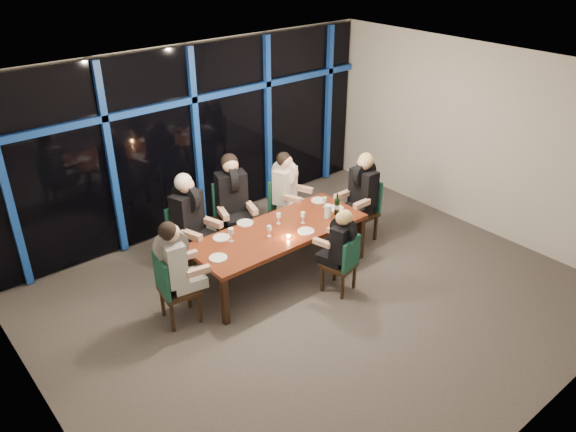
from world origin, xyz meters
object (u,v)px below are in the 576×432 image
Objects in this scene: chair_far_left at (187,235)px; diner_far_left at (189,211)px; diner_end_left at (175,258)px; diner_near_mid at (341,238)px; chair_far_right at (282,204)px; chair_end_right at (364,207)px; diner_far_right at (287,183)px; diner_end_right at (362,185)px; water_pitcher at (328,211)px; chair_end_left at (172,286)px; wine_bottle at (337,206)px; chair_near_mid at (344,262)px; dining_table at (279,234)px; diner_far_mid at (232,190)px; chair_far_mid at (231,213)px.

chair_far_left is 1.03× the size of diner_far_left.
diner_near_mid is (2.03, -0.84, -0.11)m from diner_end_left.
diner_end_left reaches higher than chair_far_right.
chair_far_left reaches higher than chair_far_right.
diner_near_mid is (-1.33, -0.80, 0.27)m from chair_end_right.
chair_far_left is 1.82m from diner_far_right.
diner_end_right is at bearing -70.69° from chair_far_right.
chair_far_left is 2.08m from water_pitcher.
diner_far_right is at bearing -63.12° from chair_end_left.
diner_end_right reaches higher than chair_end_left.
wine_bottle is at bearing -84.97° from diner_end_left.
dining_table is at bearing -79.62° from chair_near_mid.
diner_far_left is 1.12m from diner_end_left.
chair_end_left is at bearing -36.12° from diner_near_mid.
diner_end_right reaches higher than water_pitcher.
dining_table is 1.72m from chair_end_left.
diner_near_mid is (-0.02, 0.07, 0.35)m from chair_near_mid.
chair_end_right reaches higher than dining_table.
diner_far_mid is 1.25× the size of diner_near_mid.
chair_far_right is at bearing 5.82° from chair_far_mid.
diner_near_mid is at bearing -64.65° from dining_table.
diner_end_left is at bearing -36.60° from diner_near_mid.
chair_near_mid is (0.41, -0.90, -0.20)m from dining_table.
chair_far_right is 1.15m from wine_bottle.
chair_far_left reaches higher than chair_end_left.
diner_end_left is (-1.57, -1.08, 0.34)m from chair_far_mid.
chair_far_left is at bearing -27.09° from diner_end_left.
diner_far_left reaches higher than water_pitcher.
chair_end_left is 2.70m from wine_bottle.
chair_near_mid is 0.35m from diner_near_mid.
chair_far_mid is at bearing -7.89° from chair_far_left.
wine_bottle reaches higher than chair_end_left.
chair_far_left is 1.26× the size of diner_near_mid.
diner_far_left reaches higher than chair_near_mid.
chair_end_right is at bearing 90.00° from diner_end_right.
chair_end_left reaches higher than chair_far_right.
wine_bottle is (0.14, -1.10, 0.33)m from chair_far_right.
diner_far_mid is (-0.51, 1.90, 0.55)m from chair_near_mid.
diner_far_mid reaches higher than diner_end_right.
chair_near_mid reaches higher than dining_table.
dining_table is 2.40× the size of chair_far_mid.
diner_end_left reaches higher than chair_near_mid.
wine_bottle is at bearing -16.43° from water_pitcher.
diner_far_left reaches higher than wine_bottle.
diner_end_left is at bearing 178.65° from chair_far_right.
chair_far_right reaches higher than water_pitcher.
diner_far_left is at bearing -154.12° from diner_far_mid.
chair_near_mid is 0.82× the size of diner_far_mid.
diner_far_mid is (0.85, 0.05, 0.44)m from chair_far_left.
dining_table is at bearing -92.02° from diner_end_right.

